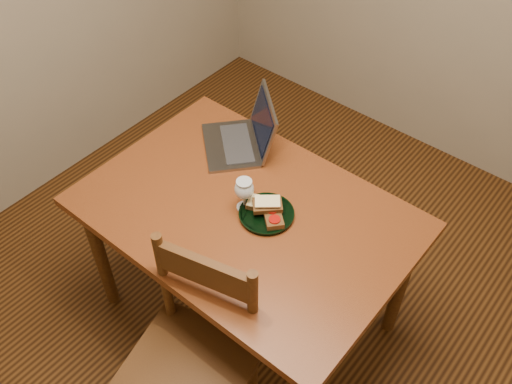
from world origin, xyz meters
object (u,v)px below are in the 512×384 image
Objects in this scene: table at (246,225)px; chair at (191,355)px; laptop at (246,134)px; plate at (266,214)px; milk_glass at (244,195)px.

table is 0.56m from chair.
plate is at bearing 2.22° from laptop.
table is 2.43× the size of chair.
milk_glass is at bearing 95.79° from chair.
chair is 0.60m from plate.
chair is 2.42× the size of plate.
laptop is (-0.26, 0.30, 0.15)m from table.
milk_glass is at bearing 149.83° from table.
table is 0.13m from plate.
laptop reaches higher than milk_glass.
plate is 1.48× the size of milk_glass.
chair is 1.23× the size of laptop.
laptop is at bearing 141.04° from plate.
laptop is (-0.24, 0.29, -0.01)m from milk_glass.
milk_glass reaches higher than plate.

